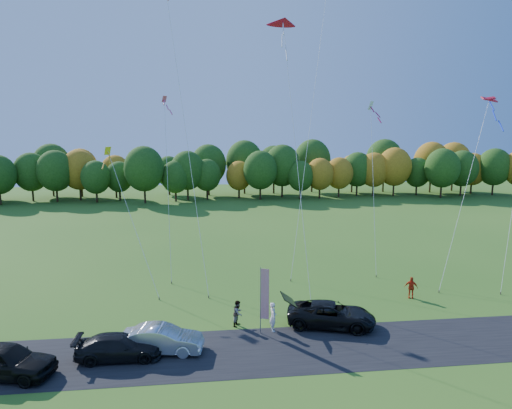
{
  "coord_description": "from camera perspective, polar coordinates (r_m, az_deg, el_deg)",
  "views": [
    {
      "loc": [
        -4.14,
        -28.61,
        12.64
      ],
      "look_at": [
        0.0,
        6.0,
        7.0
      ],
      "focal_mm": 32.0,
      "sensor_mm": 36.0,
      "label": 1
    }
  ],
  "objects": [
    {
      "name": "ground",
      "position": [
        31.55,
        1.34,
        -14.43
      ],
      "size": [
        160.0,
        160.0,
        0.0
      ],
      "primitive_type": "plane",
      "color": "#2D5E19"
    },
    {
      "name": "kite_diamond_yellow",
      "position": [
        38.25,
        -15.29,
        -1.79
      ],
      "size": [
        5.27,
        7.81,
        11.65
      ],
      "color": "#4C3F33",
      "rests_on": "ground"
    },
    {
      "name": "feather_flag",
      "position": [
        28.9,
        0.99,
        -11.03
      ],
      "size": [
        0.55,
        0.22,
        4.33
      ],
      "color": "#999999",
      "rests_on": "ground"
    },
    {
      "name": "kite_parafoil_rainbow",
      "position": [
        42.22,
        24.77,
        1.82
      ],
      "size": [
        8.7,
        6.94,
        15.98
      ],
      "color": "#4C3F33",
      "rests_on": "ground"
    },
    {
      "name": "person_east",
      "position": [
        37.25,
        18.81,
        -9.79
      ],
      "size": [
        1.06,
        0.79,
        1.67
      ],
      "primitive_type": "imported",
      "rotation": [
        0.0,
        0.0,
        -0.45
      ],
      "color": "red",
      "rests_on": "ground"
    },
    {
      "name": "tree_line",
      "position": [
        84.66,
        -3.94,
        0.58
      ],
      "size": [
        116.0,
        12.0,
        10.0
      ],
      "primitive_type": null,
      "color": "#1E4711",
      "rests_on": "ground"
    },
    {
      "name": "kite_diamond_blue_low",
      "position": [
        42.81,
        29.21,
        -1.92
      ],
      "size": [
        4.66,
        5.3,
        10.99
      ],
      "color": "#4C3F33",
      "rests_on": "ground"
    },
    {
      "name": "dark_truck_b",
      "position": [
        28.16,
        -28.9,
        -16.69
      ],
      "size": [
        5.55,
        3.29,
        1.77
      ],
      "primitive_type": "imported",
      "rotation": [
        0.0,
        0.0,
        1.33
      ],
      "color": "black",
      "rests_on": "ground"
    },
    {
      "name": "person_tailgate_b",
      "position": [
        30.68,
        -2.26,
        -13.41
      ],
      "size": [
        0.95,
        1.03,
        1.7
      ],
      "primitive_type": "imported",
      "rotation": [
        0.0,
        0.0,
        1.1
      ],
      "color": "gray",
      "rests_on": "ground"
    },
    {
      "name": "asphalt_strip",
      "position": [
        27.97,
        2.55,
        -17.67
      ],
      "size": [
        90.0,
        6.0,
        0.01
      ],
      "primitive_type": "cube",
      "color": "black",
      "rests_on": "ground"
    },
    {
      "name": "kite_delta_red",
      "position": [
        36.46,
        4.88,
        8.13
      ],
      "size": [
        2.62,
        8.81,
        23.06
      ],
      "color": "#4C3F33",
      "rests_on": "ground"
    },
    {
      "name": "dark_truck_a",
      "position": [
        27.8,
        -16.75,
        -16.66
      ],
      "size": [
        4.81,
        1.99,
        1.39
      ],
      "primitive_type": "imported",
      "rotation": [
        0.0,
        0.0,
        1.56
      ],
      "color": "black",
      "rests_on": "ground"
    },
    {
      "name": "kite_delta_blue",
      "position": [
        38.44,
        -9.09,
        11.06
      ],
      "size": [
        5.08,
        10.9,
        28.74
      ],
      "color": "#4C3F33",
      "rests_on": "ground"
    },
    {
      "name": "black_suv",
      "position": [
        30.99,
        9.39,
        -13.41
      ],
      "size": [
        6.22,
        4.19,
        1.59
      ],
      "primitive_type": "imported",
      "rotation": [
        0.0,
        0.0,
        1.27
      ],
      "color": "black",
      "rests_on": "ground"
    },
    {
      "name": "silver_sedan",
      "position": [
        27.91,
        -11.69,
        -16.16
      ],
      "size": [
        4.91,
        2.33,
        1.55
      ],
      "primitive_type": "imported",
      "rotation": [
        0.0,
        0.0,
        1.42
      ],
      "color": "silver",
      "rests_on": "ground"
    },
    {
      "name": "kite_diamond_white",
      "position": [
        43.21,
        14.45,
        2.37
      ],
      "size": [
        2.05,
        7.13,
        15.88
      ],
      "color": "#4C3F33",
      "rests_on": "ground"
    },
    {
      "name": "person_tailgate_a",
      "position": [
        29.94,
        2.15,
        -13.83
      ],
      "size": [
        0.46,
        0.69,
        1.87
      ],
      "primitive_type": "imported",
      "rotation": [
        0.0,
        0.0,
        1.58
      ],
      "color": "white",
      "rests_on": "ground"
    },
    {
      "name": "kite_parafoil_orange",
      "position": [
        44.23,
        7.29,
        13.75
      ],
      "size": [
        8.37,
        13.06,
        32.85
      ],
      "color": "#4C3F33",
      "rests_on": "ground"
    },
    {
      "name": "kite_diamond_pink",
      "position": [
        40.74,
        -10.98,
        2.54
      ],
      "size": [
        1.13,
        6.85,
        16.1
      ],
      "color": "#4C3F33",
      "rests_on": "ground"
    }
  ]
}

